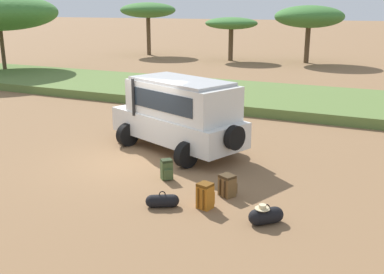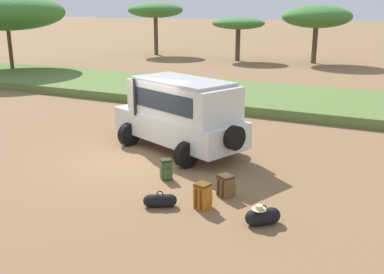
% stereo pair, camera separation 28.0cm
% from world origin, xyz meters
% --- Properties ---
extents(ground_plane, '(320.00, 320.00, 0.00)m').
position_xyz_m(ground_plane, '(0.00, 0.00, 0.00)').
color(ground_plane, olive).
extents(grass_bank, '(120.00, 7.00, 0.44)m').
position_xyz_m(grass_bank, '(0.00, 10.73, 0.22)').
color(grass_bank, '#5B7538').
rests_on(grass_bank, ground_plane).
extents(safari_vehicle, '(5.41, 3.77, 2.44)m').
position_xyz_m(safari_vehicle, '(0.76, 1.58, 1.29)').
color(safari_vehicle, silver).
rests_on(safari_vehicle, ground_plane).
extents(backpack_beside_front_wheel, '(0.40, 0.46, 0.64)m').
position_xyz_m(backpack_beside_front_wheel, '(3.39, -2.25, 0.31)').
color(backpack_beside_front_wheel, '#B26619').
rests_on(backpack_beside_front_wheel, ground_plane).
extents(backpack_cluster_center, '(0.48, 0.50, 0.58)m').
position_xyz_m(backpack_cluster_center, '(3.61, -1.33, 0.28)').
color(backpack_cluster_center, brown).
rests_on(backpack_cluster_center, ground_plane).
extents(backpack_near_rear_wheel, '(0.42, 0.42, 0.59)m').
position_xyz_m(backpack_near_rear_wheel, '(1.65, -0.97, 0.28)').
color(backpack_near_rear_wheel, '#42562D').
rests_on(backpack_near_rear_wheel, ground_plane).
extents(duffel_bag_low_black_case, '(0.71, 0.68, 0.47)m').
position_xyz_m(duffel_bag_low_black_case, '(4.95, -2.41, 0.19)').
color(duffel_bag_low_black_case, black).
rests_on(duffel_bag_low_black_case, ground_plane).
extents(duffel_bag_soft_canvas, '(0.76, 0.56, 0.42)m').
position_xyz_m(duffel_bag_soft_canvas, '(2.42, -2.64, 0.16)').
color(duffel_bag_soft_canvas, black).
rests_on(duffel_bag_soft_canvas, ground_plane).
extents(acacia_tree_far_left, '(7.71, 8.39, 5.59)m').
position_xyz_m(acacia_tree_far_left, '(-18.41, 11.96, 4.34)').
color(acacia_tree_far_left, brown).
rests_on(acacia_tree_far_left, ground_plane).
extents(acacia_tree_left_mid, '(5.51, 5.39, 5.13)m').
position_xyz_m(acacia_tree_left_mid, '(-16.22, 28.50, 4.35)').
color(acacia_tree_left_mid, brown).
rests_on(acacia_tree_left_mid, ground_plane).
extents(acacia_tree_centre_back, '(4.71, 4.32, 3.82)m').
position_xyz_m(acacia_tree_centre_back, '(-6.96, 27.27, 3.25)').
color(acacia_tree_centre_back, brown).
rests_on(acacia_tree_centre_back, ground_plane).
extents(acacia_tree_right_mid, '(5.84, 5.63, 4.84)m').
position_xyz_m(acacia_tree_right_mid, '(-0.38, 28.40, 3.88)').
color(acacia_tree_right_mid, brown).
rests_on(acacia_tree_right_mid, ground_plane).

